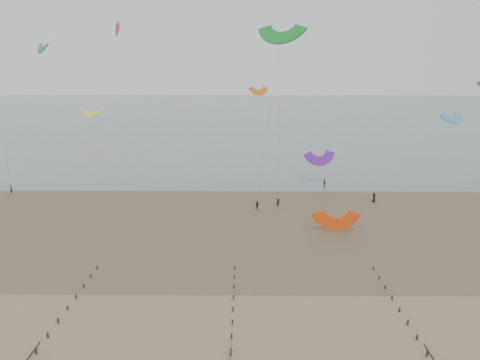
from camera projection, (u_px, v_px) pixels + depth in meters
The scene contains 6 objects.
ground at pixel (195, 318), 49.26m from camera, with size 500.00×500.00×0.00m, color brown.
sea_and_shore at pixel (192, 215), 82.66m from camera, with size 500.00×665.00×0.03m.
kitesurfer_lead at pixel (11, 189), 96.38m from camera, with size 0.62×0.41×1.70m, color black.
kitesurfers at pixel (401, 191), 95.15m from camera, with size 142.11×24.33×1.86m.
grounded_kite at pixel (335, 230), 75.31m from camera, with size 6.50×3.40×4.95m, color #FF4910, non-canonical shape.
kites_airborne at pixel (147, 81), 129.64m from camera, with size 231.16×102.74×44.47m.
Camera 1 is at (5.18, -44.19, 26.10)m, focal length 35.00 mm.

